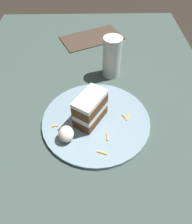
{
  "coord_description": "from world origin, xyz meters",
  "views": [
    {
      "loc": [
        -0.42,
        -0.02,
        0.51
      ],
      "look_at": [
        -0.02,
        -0.03,
        0.06
      ],
      "focal_mm": 35.0,
      "sensor_mm": 36.0,
      "label": 1
    }
  ],
  "objects_px": {
    "drinking_glass": "(112,60)",
    "orange_garnish": "(94,94)",
    "cake_slice": "(90,109)",
    "plate": "(96,120)",
    "menu_card": "(92,38)",
    "cream_dollop": "(66,134)"
  },
  "relations": [
    {
      "from": "plate",
      "to": "cake_slice",
      "type": "relative_size",
      "value": 2.75
    },
    {
      "from": "plate",
      "to": "menu_card",
      "type": "distance_m",
      "value": 0.46
    },
    {
      "from": "drinking_glass",
      "to": "menu_card",
      "type": "bearing_deg",
      "value": 14.72
    },
    {
      "from": "plate",
      "to": "menu_card",
      "type": "height_order",
      "value": "plate"
    },
    {
      "from": "orange_garnish",
      "to": "plate",
      "type": "bearing_deg",
      "value": -177.41
    },
    {
      "from": "plate",
      "to": "drinking_glass",
      "type": "xyz_separation_m",
      "value": [
        0.22,
        -0.06,
        0.05
      ]
    },
    {
      "from": "cake_slice",
      "to": "drinking_glass",
      "type": "height_order",
      "value": "drinking_glass"
    },
    {
      "from": "plate",
      "to": "cream_dollop",
      "type": "distance_m",
      "value": 0.1
    },
    {
      "from": "orange_garnish",
      "to": "menu_card",
      "type": "distance_m",
      "value": 0.36
    },
    {
      "from": "menu_card",
      "to": "plate",
      "type": "bearing_deg",
      "value": -23.24
    },
    {
      "from": "plate",
      "to": "menu_card",
      "type": "relative_size",
      "value": 1.21
    },
    {
      "from": "orange_garnish",
      "to": "drinking_glass",
      "type": "bearing_deg",
      "value": -28.23
    },
    {
      "from": "cake_slice",
      "to": "cream_dollop",
      "type": "height_order",
      "value": "cake_slice"
    },
    {
      "from": "cake_slice",
      "to": "cream_dollop",
      "type": "bearing_deg",
      "value": -101.09
    },
    {
      "from": "drinking_glass",
      "to": "orange_garnish",
      "type": "bearing_deg",
      "value": 151.77
    },
    {
      "from": "cake_slice",
      "to": "cream_dollop",
      "type": "relative_size",
      "value": 2.46
    },
    {
      "from": "cream_dollop",
      "to": "orange_garnish",
      "type": "bearing_deg",
      "value": -23.86
    },
    {
      "from": "plate",
      "to": "drinking_glass",
      "type": "relative_size",
      "value": 2.19
    },
    {
      "from": "plate",
      "to": "orange_garnish",
      "type": "bearing_deg",
      "value": 2.59
    },
    {
      "from": "orange_garnish",
      "to": "drinking_glass",
      "type": "relative_size",
      "value": 0.53
    },
    {
      "from": "orange_garnish",
      "to": "menu_card",
      "type": "height_order",
      "value": "orange_garnish"
    },
    {
      "from": "cake_slice",
      "to": "plate",
      "type": "bearing_deg",
      "value": 31.05
    }
  ]
}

